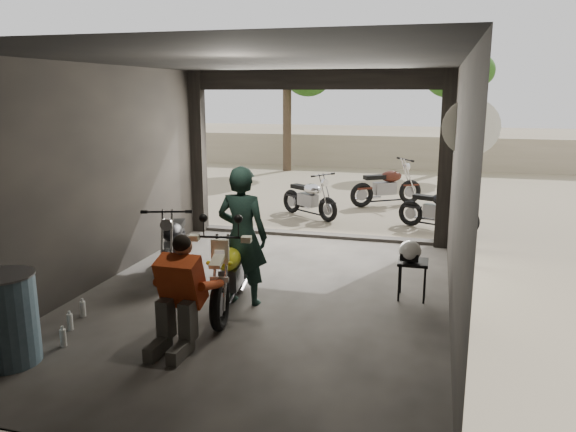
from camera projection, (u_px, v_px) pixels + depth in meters
The scene contains 16 objects.
ground at pixel (262, 299), 7.76m from camera, with size 80.00×80.00×0.00m, color #7A6D56.
garage at pixel (273, 201), 8.00m from camera, with size 7.00×7.13×3.20m.
boundary_wall at pixel (375, 152), 20.83m from camera, with size 18.00×0.30×1.20m, color gray.
tree_left at pixel (287, 56), 19.43m from camera, with size 2.20×2.20×5.60m.
tree_right at pixel (459, 69), 19.48m from camera, with size 2.20×2.20×5.00m.
main_bike at pixel (230, 268), 7.28m from camera, with size 0.71×1.73×1.15m, color beige, non-canonical shape.
left_bike at pixel (174, 239), 8.74m from camera, with size 0.69×1.67×1.13m, color black, non-canonical shape.
outside_bike_a at pixel (309, 195), 12.69m from camera, with size 0.64×1.55×1.05m, color black, non-canonical shape.
outside_bike_b at pixel (387, 183), 13.98m from camera, with size 0.71×1.72×1.17m, color #42180F, non-canonical shape.
outside_bike_c at pixel (438, 206), 11.50m from camera, with size 0.63×1.53×1.04m, color black, non-canonical shape.
rider at pixel (242, 236), 7.41m from camera, with size 0.69×0.45×1.88m, color black.
mechanic at pixel (176, 297), 6.12m from camera, with size 0.63×0.85×1.23m, color #C6451A, non-canonical shape.
stool at pixel (413, 266), 7.66m from camera, with size 0.40×0.40×0.56m.
helmet at pixel (410, 251), 7.60m from camera, with size 0.31×0.32×0.29m, color white.
oil_drum at pixel (6, 320), 5.83m from camera, with size 0.63×0.63×0.98m, color #3E5868.
sign_post at pixel (469, 153), 8.96m from camera, with size 0.90×0.08×2.71m.
Camera 1 is at (2.24, -6.98, 2.82)m, focal length 35.00 mm.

